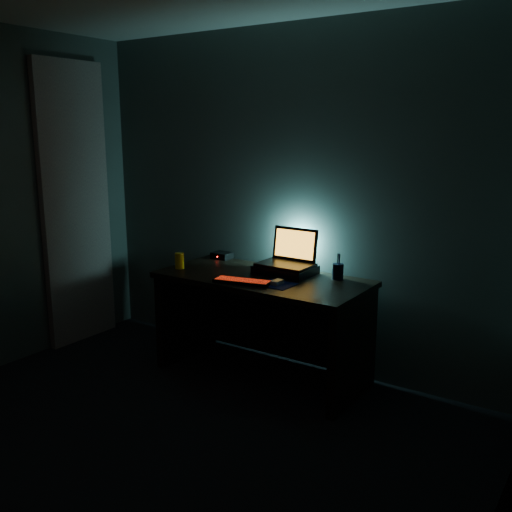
% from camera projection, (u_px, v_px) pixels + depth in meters
% --- Properties ---
extents(room, '(3.50, 4.00, 2.50)m').
position_uv_depth(room, '(68.00, 245.00, 2.59)').
color(room, black).
rests_on(room, ground).
extents(desk, '(1.50, 0.70, 0.75)m').
position_uv_depth(desk, '(266.00, 309.00, 4.11)').
color(desk, black).
rests_on(desk, ground).
extents(curtain, '(0.06, 0.65, 2.30)m').
position_uv_depth(curtain, '(76.00, 205.00, 4.70)').
color(curtain, beige).
rests_on(curtain, ground).
extents(riser, '(0.40, 0.31, 0.06)m').
position_uv_depth(riser, '(285.00, 270.00, 4.08)').
color(riser, black).
rests_on(riser, desk).
extents(laptop, '(0.38, 0.29, 0.26)m').
position_uv_depth(laptop, '(289.00, 256.00, 4.10)').
color(laptop, black).
rests_on(laptop, riser).
extents(keyboard, '(0.41, 0.20, 0.02)m').
position_uv_depth(keyboard, '(242.00, 281.00, 3.84)').
color(keyboard, black).
rests_on(keyboard, desk).
extents(mousepad, '(0.22, 0.20, 0.00)m').
position_uv_depth(mousepad, '(277.00, 284.00, 3.80)').
color(mousepad, '#0B134D').
rests_on(mousepad, desk).
extents(mouse, '(0.06, 0.09, 0.03)m').
position_uv_depth(mouse, '(277.00, 282.00, 3.80)').
color(mouse, gray).
rests_on(mouse, mousepad).
extents(pen_cup, '(0.08, 0.08, 0.11)m').
position_uv_depth(pen_cup, '(338.00, 272.00, 3.93)').
color(pen_cup, black).
rests_on(pen_cup, desk).
extents(juice_glass, '(0.09, 0.09, 0.12)m').
position_uv_depth(juice_glass, '(180.00, 261.00, 4.24)').
color(juice_glass, yellow).
rests_on(juice_glass, desk).
extents(router, '(0.15, 0.13, 0.05)m').
position_uv_depth(router, '(222.00, 255.00, 4.57)').
color(router, black).
rests_on(router, desk).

